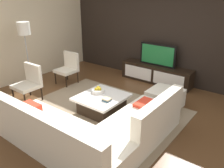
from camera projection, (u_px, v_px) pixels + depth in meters
ground_plane at (103, 115)px, 4.93m from camera, size 14.00×14.00×0.00m
feature_wall_back at (164, 32)px, 6.39m from camera, size 6.40×0.12×2.80m
side_wall_left at (17, 32)px, 6.36m from camera, size 0.12×5.20×2.80m
area_rug at (99, 113)px, 4.99m from camera, size 3.33×2.70×0.01m
media_console at (156, 74)px, 6.60m from camera, size 2.05×0.47×0.50m
television at (158, 55)px, 6.39m from camera, size 1.06×0.06×0.61m
sectional_couch at (93, 131)px, 3.89m from camera, size 2.47×2.37×0.82m
coffee_table at (102, 103)px, 4.99m from camera, size 0.93×1.00×0.38m
accent_chair_near at (29, 81)px, 5.45m from camera, size 0.56×0.53×0.87m
floor_lamp at (24, 33)px, 5.86m from camera, size 0.31×0.31×1.73m
ottoman at (165, 99)px, 5.21m from camera, size 0.70×0.70×0.40m
fruit_bowl at (98, 90)px, 5.08m from camera, size 0.28×0.28×0.13m
accent_chair_far at (68, 66)px, 6.49m from camera, size 0.53×0.52×0.87m
book_stack at (107, 99)px, 4.70m from camera, size 0.17×0.15×0.06m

